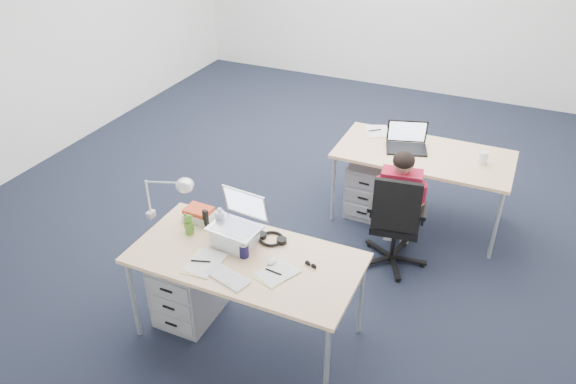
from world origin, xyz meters
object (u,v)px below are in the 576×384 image
at_px(computer_mouse, 272,261).
at_px(headphones, 272,238).
at_px(water_bottle, 220,222).
at_px(office_chair, 394,239).
at_px(silver_laptop, 234,222).
at_px(bear_figurine, 189,224).
at_px(book_stack, 199,214).
at_px(desk_far, 424,158).
at_px(far_cup, 483,158).
at_px(dark_laptop, 408,137).
at_px(desk_near, 246,262).
at_px(can_koozie, 244,250).
at_px(desk_lamp, 162,197).
at_px(drawer_pedestal_near, 189,287).
at_px(drawer_pedestal_far, 371,186).
at_px(sunglasses, 311,265).
at_px(wireless_keyboard, 227,277).
at_px(seated_person, 400,202).
at_px(cordless_phone, 206,219).

bearing_deg(computer_mouse, headphones, 118.40).
bearing_deg(headphones, water_bottle, -167.55).
bearing_deg(office_chair, water_bottle, -141.65).
bearing_deg(silver_laptop, bear_figurine, -171.06).
xyz_separation_m(computer_mouse, book_stack, (-0.73, 0.25, 0.03)).
distance_m(desk_far, far_cup, 0.53).
bearing_deg(water_bottle, dark_laptop, 64.28).
height_order(desk_near, can_koozie, can_koozie).
height_order(can_koozie, desk_lamp, desk_lamp).
height_order(drawer_pedestal_near, drawer_pedestal_far, same).
bearing_deg(desk_lamp, dark_laptop, 60.09).
distance_m(desk_far, computer_mouse, 2.12).
distance_m(headphones, far_cup, 2.19).
bearing_deg(far_cup, headphones, -123.97).
bearing_deg(sunglasses, book_stack, -174.37).
height_order(computer_mouse, headphones, headphones).
distance_m(silver_laptop, sunglasses, 0.61).
xyz_separation_m(desk_far, drawer_pedestal_near, (-1.30, -2.04, -0.41)).
relative_size(sunglasses, dark_laptop, 0.26).
relative_size(wireless_keyboard, can_koozie, 2.82).
relative_size(headphones, book_stack, 1.09).
height_order(can_koozie, dark_laptop, dark_laptop).
height_order(water_bottle, bear_figurine, water_bottle).
xyz_separation_m(desk_far, headphones, (-0.71, -1.79, 0.07)).
height_order(silver_laptop, wireless_keyboard, silver_laptop).
bearing_deg(sunglasses, water_bottle, -170.10).
xyz_separation_m(desk_near, seated_person, (0.74, 1.41, -0.13)).
xyz_separation_m(computer_mouse, cordless_phone, (-0.63, 0.18, 0.06)).
bearing_deg(cordless_phone, drawer_pedestal_far, 81.67).
relative_size(silver_laptop, cordless_phone, 2.47).
height_order(drawer_pedestal_near, cordless_phone, cordless_phone).
relative_size(office_chair, water_bottle, 4.13).
bearing_deg(drawer_pedestal_far, wireless_keyboard, -98.32).
height_order(silver_laptop, bear_figurine, silver_laptop).
relative_size(silver_laptop, computer_mouse, 4.14).
xyz_separation_m(desk_far, bear_figurine, (-1.29, -1.96, 0.13)).
xyz_separation_m(computer_mouse, sunglasses, (0.25, 0.08, -0.00)).
bearing_deg(bear_figurine, drawer_pedestal_far, 75.96).
height_order(headphones, water_bottle, water_bottle).
distance_m(can_koozie, far_cup, 2.44).
distance_m(can_koozie, desk_lamp, 0.77).
bearing_deg(seated_person, desk_lamp, -147.50).
bearing_deg(computer_mouse, can_koozie, -174.52).
relative_size(sunglasses, desk_lamp, 0.22).
relative_size(silver_laptop, can_koozie, 3.33).
bearing_deg(wireless_keyboard, drawer_pedestal_far, 98.06).
distance_m(can_koozie, book_stack, 0.58).
distance_m(drawer_pedestal_far, sunglasses, 1.98).
bearing_deg(can_koozie, water_bottle, 149.57).
bearing_deg(far_cup, can_koozie, -122.52).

